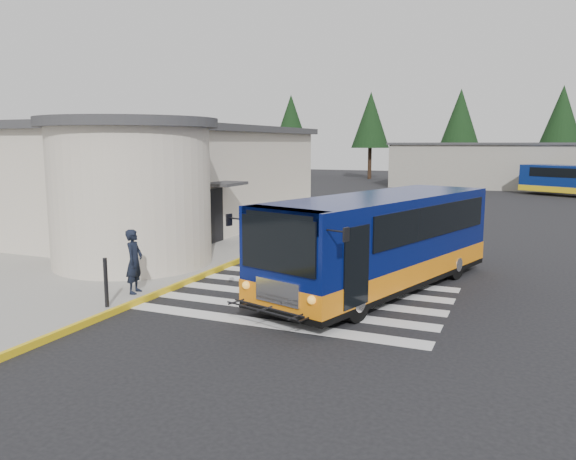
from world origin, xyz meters
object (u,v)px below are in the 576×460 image
at_px(pedestrian_a, 134,261).
at_px(pedestrian_b, 110,237).
at_px(bollard, 106,283).
at_px(transit_bus, 380,245).
at_px(far_bus_a, 575,179).

distance_m(pedestrian_a, pedestrian_b, 4.04).
relative_size(pedestrian_a, bollard, 1.41).
relative_size(transit_bus, bollard, 7.97).
height_order(transit_bus, bollard, transit_bus).
xyz_separation_m(pedestrian_a, pedestrian_b, (-3.07, 2.63, 0.07)).
relative_size(transit_bus, pedestrian_b, 5.27).
bearing_deg(pedestrian_a, bollard, 174.12).
bearing_deg(far_bus_a, bollard, -168.79).
bearing_deg(pedestrian_a, pedestrian_b, 35.17).
bearing_deg(far_bus_a, pedestrian_b, -175.38).
bearing_deg(pedestrian_b, transit_bus, 94.42).
relative_size(pedestrian_b, bollard, 1.51).
relative_size(transit_bus, pedestrian_a, 5.67).
height_order(pedestrian_b, far_bus_a, far_bus_a).
bearing_deg(pedestrian_b, far_bus_a, 154.03).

